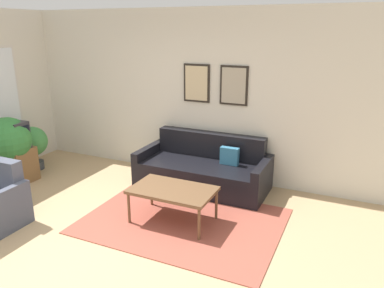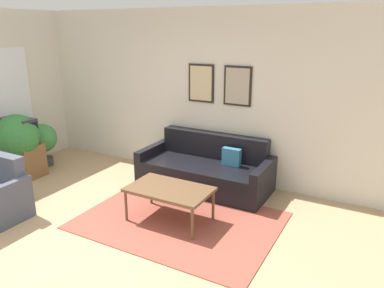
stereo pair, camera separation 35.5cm
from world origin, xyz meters
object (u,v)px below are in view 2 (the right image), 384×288
at_px(couch, 206,170).
at_px(tv, 20,131).
at_px(coffee_table, 169,191).
at_px(potted_plant_tall, 18,138).

distance_m(couch, tv, 3.12).
distance_m(coffee_table, tv, 3.01).
relative_size(coffee_table, tv, 1.70).
height_order(couch, tv, tv).
relative_size(couch, tv, 3.27).
distance_m(couch, potted_plant_tall, 3.10).
bearing_deg(coffee_table, couch, 93.84).
bearing_deg(couch, coffee_table, -86.16).
bearing_deg(couch, potted_plant_tall, -158.37).
bearing_deg(coffee_table, tv, 177.10).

